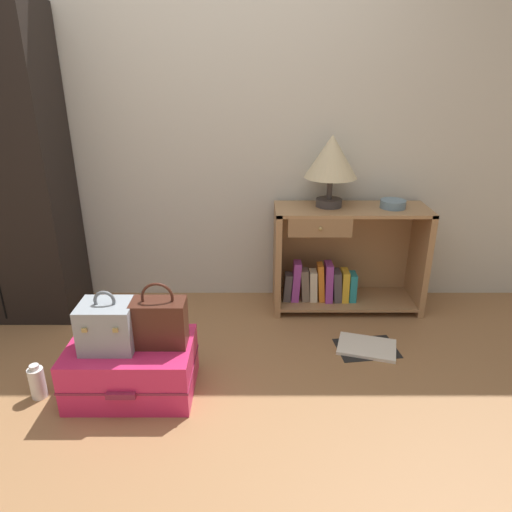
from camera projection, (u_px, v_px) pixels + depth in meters
The scene contains 10 objects.
ground_plane at pixel (188, 435), 2.12m from camera, with size 9.00×9.00×0.00m, color #9E7047.
back_wall at pixel (209, 112), 3.02m from camera, with size 6.40×0.10×2.60m, color beige.
bookshelf at pixel (343, 260), 3.16m from camera, with size 1.01×0.37×0.72m.
table_lamp at pixel (332, 159), 2.92m from camera, with size 0.34×0.34×0.46m.
bowl at pixel (394, 204), 2.99m from camera, with size 0.16×0.16×0.05m, color slate.
suitcase_large at pixel (133, 368), 2.37m from camera, with size 0.63×0.44×0.28m.
train_case at pixel (109, 325), 2.25m from camera, with size 0.26×0.22×0.31m.
handbag at pixel (160, 322), 2.28m from camera, with size 0.26×0.14×0.34m.
bottle at pixel (38, 382), 2.34m from camera, with size 0.08×0.08×0.19m.
open_book_on_floor at pixel (367, 347), 2.77m from camera, with size 0.39×0.32×0.02m.
Camera 1 is at (0.32, -1.66, 1.56)m, focal length 32.44 mm.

